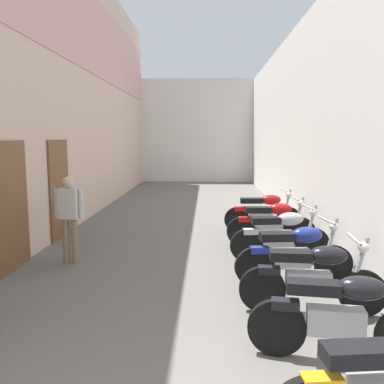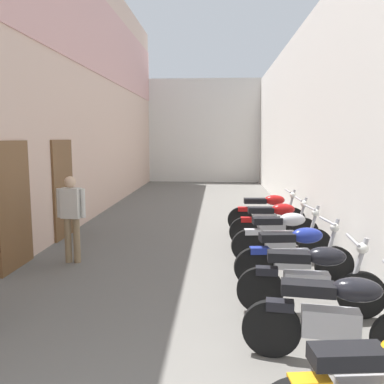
% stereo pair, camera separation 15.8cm
% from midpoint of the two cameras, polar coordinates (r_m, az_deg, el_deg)
% --- Properties ---
extents(ground_plane, '(35.55, 35.55, 0.00)m').
position_cam_midpoint_polar(ground_plane, '(9.05, -0.28, -6.67)').
color(ground_plane, '#66635E').
extents(building_left, '(0.45, 19.55, 7.28)m').
position_cam_midpoint_polar(building_left, '(11.37, -15.35, 14.59)').
color(building_left, beige).
rests_on(building_left, ground).
extents(building_right, '(0.45, 19.55, 5.13)m').
position_cam_midpoint_polar(building_right, '(11.02, 16.45, 9.04)').
color(building_right, silver).
rests_on(building_right, ground).
extents(building_far_end, '(8.61, 2.00, 5.18)m').
position_cam_midpoint_polar(building_far_end, '(21.53, 2.02, 8.60)').
color(building_far_end, silver).
rests_on(building_far_end, ground).
extents(motorcycle_second, '(1.84, 0.58, 1.04)m').
position_cam_midpoint_polar(motorcycle_second, '(4.43, 20.84, -16.03)').
color(motorcycle_second, black).
rests_on(motorcycle_second, ground).
extents(motorcycle_third, '(1.85, 0.58, 1.04)m').
position_cam_midpoint_polar(motorcycle_third, '(5.42, 17.34, -11.45)').
color(motorcycle_third, black).
rests_on(motorcycle_third, ground).
extents(motorcycle_fourth, '(1.85, 0.58, 1.04)m').
position_cam_midpoint_polar(motorcycle_fourth, '(6.40, 15.10, -8.41)').
color(motorcycle_fourth, black).
rests_on(motorcycle_fourth, ground).
extents(motorcycle_fifth, '(1.85, 0.58, 1.04)m').
position_cam_midpoint_polar(motorcycle_fifth, '(7.55, 13.28, -5.89)').
color(motorcycle_fifth, black).
rests_on(motorcycle_fifth, ground).
extents(motorcycle_sixth, '(1.85, 0.58, 1.04)m').
position_cam_midpoint_polar(motorcycle_sixth, '(8.56, 12.10, -4.25)').
color(motorcycle_sixth, black).
rests_on(motorcycle_sixth, ground).
extents(motorcycle_seventh, '(1.85, 0.58, 1.04)m').
position_cam_midpoint_polar(motorcycle_seventh, '(9.77, 11.03, -2.75)').
color(motorcycle_seventh, black).
rests_on(motorcycle_seventh, ground).
extents(pedestrian_further_down, '(0.52, 0.24, 1.57)m').
position_cam_midpoint_polar(pedestrian_further_down, '(7.50, -16.13, -2.82)').
color(pedestrian_further_down, '#8C7251').
rests_on(pedestrian_further_down, ground).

